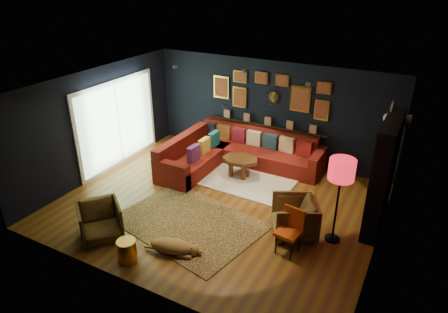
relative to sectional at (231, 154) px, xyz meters
The scene contains 20 objects.
floor 1.94m from the sectional, 71.24° to the right, with size 6.50×6.50×0.00m, color brown.
room_walls 2.29m from the sectional, 71.24° to the right, with size 6.50×6.50×6.50m.
sectional is the anchor object (origin of this frame).
ledge 1.22m from the sectional, 54.82° to the left, with size 3.20×0.12×0.04m, color black.
gallery_wall 1.84m from the sectional, 56.49° to the left, with size 3.15×0.04×1.02m.
sunburst_mirror 1.80m from the sectional, 51.91° to the left, with size 0.47×0.16×0.47m.
fireplace 3.88m from the sectional, 13.77° to the right, with size 0.31×1.60×2.20m.
deer_head 4.15m from the sectional, ahead, with size 0.50×0.28×0.45m.
sliding_door 2.97m from the sectional, 155.08° to the right, with size 0.06×2.80×2.20m.
ceiling_spots 2.53m from the sectional, 58.65° to the right, with size 3.30×2.50×0.06m.
shag_rug 0.90m from the sectional, 36.75° to the right, with size 2.26×1.65×0.03m, color white.
leopard_rug 2.75m from the sectional, 80.93° to the right, with size 2.78×1.98×0.02m, color tan.
coffee_table 0.62m from the sectional, 42.35° to the right, with size 0.99×0.79×0.46m.
pouf 1.40m from the sectional, 119.45° to the right, with size 0.54×0.54×0.35m, color maroon.
armchair_left 3.94m from the sectional, 101.40° to the right, with size 0.75×0.70×0.77m, color #A77735.
armchair_right 3.15m from the sectional, 40.27° to the right, with size 0.80×0.75×0.83m, color #A77735.
gold_stool 4.16m from the sectional, 88.42° to the right, with size 0.34×0.34×0.42m, color gold.
orange_chair 3.57m from the sectional, 45.48° to the right, with size 0.46×0.46×0.86m.
floor_lamp 3.79m from the sectional, 30.83° to the right, with size 0.46×0.46×1.68m.
dog 3.67m from the sectional, 79.63° to the right, with size 1.09×0.54×0.35m, color #A17D3F, non-canonical shape.
Camera 1 is at (3.61, -6.43, 4.67)m, focal length 32.00 mm.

